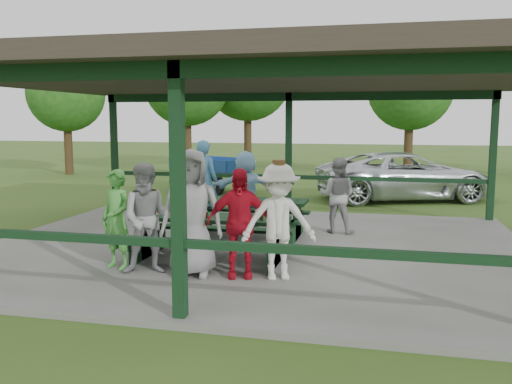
% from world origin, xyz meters
% --- Properties ---
extents(ground, '(90.00, 90.00, 0.00)m').
position_xyz_m(ground, '(0.00, 0.00, 0.00)').
color(ground, '#35571B').
rests_on(ground, ground).
extents(concrete_slab, '(10.00, 8.00, 0.10)m').
position_xyz_m(concrete_slab, '(0.00, 0.00, 0.05)').
color(concrete_slab, '#63635F').
rests_on(concrete_slab, ground).
extents(pavilion_structure, '(10.60, 8.60, 3.24)m').
position_xyz_m(pavilion_structure, '(0.00, 0.00, 3.17)').
color(pavilion_structure, black).
rests_on(pavilion_structure, concrete_slab).
extents(picnic_table_near, '(2.61, 1.39, 0.75)m').
position_xyz_m(picnic_table_near, '(-0.46, -1.20, 0.58)').
color(picnic_table_near, black).
rests_on(picnic_table_near, concrete_slab).
extents(picnic_table_far, '(2.37, 1.39, 0.75)m').
position_xyz_m(picnic_table_far, '(-0.31, 0.80, 0.57)').
color(picnic_table_far, black).
rests_on(picnic_table_far, concrete_slab).
extents(table_setting, '(2.29, 0.45, 0.10)m').
position_xyz_m(table_setting, '(-0.35, -1.18, 0.88)').
color(table_setting, white).
rests_on(table_setting, picnic_table_near).
extents(contestant_green, '(0.66, 0.54, 1.57)m').
position_xyz_m(contestant_green, '(-1.74, -2.01, 0.89)').
color(contestant_green, green).
rests_on(contestant_green, concrete_slab).
extents(contestant_grey_left, '(0.99, 0.87, 1.70)m').
position_xyz_m(contestant_grey_left, '(-1.14, -2.14, 0.95)').
color(contestant_grey_left, '#949597').
rests_on(contestant_grey_left, concrete_slab).
extents(contestant_grey_mid, '(1.04, 0.79, 1.92)m').
position_xyz_m(contestant_grey_mid, '(-0.45, -2.12, 1.06)').
color(contestant_grey_mid, gray).
rests_on(contestant_grey_mid, concrete_slab).
extents(contestant_red, '(1.03, 0.61, 1.64)m').
position_xyz_m(contestant_red, '(0.25, -2.02, 0.92)').
color(contestant_red, red).
rests_on(contestant_red, concrete_slab).
extents(contestant_white_fedora, '(1.25, 0.97, 1.77)m').
position_xyz_m(contestant_white_fedora, '(0.85, -1.99, 0.96)').
color(contestant_white_fedora, silver).
rests_on(contestant_white_fedora, concrete_slab).
extents(spectator_lblue, '(1.60, 0.71, 1.67)m').
position_xyz_m(spectator_lblue, '(-0.60, 1.78, 0.94)').
color(spectator_lblue, '#90C0DF').
rests_on(spectator_lblue, concrete_slab).
extents(spectator_blue, '(0.74, 0.55, 1.88)m').
position_xyz_m(spectator_blue, '(-1.74, 2.27, 1.04)').
color(spectator_blue, teal).
rests_on(spectator_blue, concrete_slab).
extents(spectator_grey, '(0.82, 0.67, 1.56)m').
position_xyz_m(spectator_grey, '(1.42, 1.54, 0.88)').
color(spectator_grey, gray).
rests_on(spectator_grey, concrete_slab).
extents(pickup_truck, '(5.78, 4.09, 1.46)m').
position_xyz_m(pickup_truck, '(3.00, 7.33, 0.73)').
color(pickup_truck, silver).
rests_on(pickup_truck, ground).
extents(farm_trailer, '(3.51, 2.40, 1.25)m').
position_xyz_m(farm_trailer, '(-3.36, 7.75, 0.62)').
color(farm_trailer, navy).
rests_on(farm_trailer, ground).
extents(tree_far_left, '(3.79, 3.79, 5.93)m').
position_xyz_m(tree_far_left, '(-6.19, 13.25, 4.01)').
color(tree_far_left, '#342215').
rests_on(tree_far_left, ground).
extents(tree_left, '(4.17, 4.17, 6.52)m').
position_xyz_m(tree_left, '(-4.00, 15.58, 4.42)').
color(tree_left, '#342215').
rests_on(tree_left, ground).
extents(tree_mid, '(3.52, 3.52, 5.51)m').
position_xyz_m(tree_mid, '(3.35, 13.90, 3.73)').
color(tree_mid, '#342215').
rests_on(tree_mid, ground).
extents(tree_edge_left, '(3.37, 3.37, 5.27)m').
position_xyz_m(tree_edge_left, '(-11.33, 11.96, 3.56)').
color(tree_edge_left, '#342215').
rests_on(tree_edge_left, ground).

